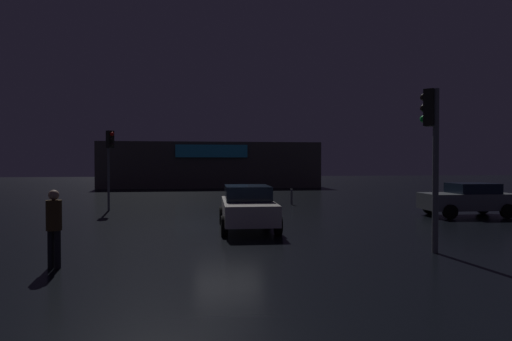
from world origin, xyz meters
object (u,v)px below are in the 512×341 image
object	(u,v)px
pedestrian	(54,222)
store_building	(211,165)
traffic_signal_cross_left	(432,139)
car_near	(248,206)
car_far	(468,199)
traffic_signal_opposite	(110,150)

from	to	relation	value
pedestrian	store_building	bearing A→B (deg)	82.97
traffic_signal_cross_left	car_near	distance (m)	6.87
pedestrian	traffic_signal_cross_left	bearing A→B (deg)	2.99
traffic_signal_cross_left	car_far	size ratio (longest dim) A/B	1.08
store_building	car_near	distance (m)	29.45
car_far	pedestrian	xyz separation A→B (m)	(-15.29, -7.52, 0.28)
traffic_signal_cross_left	car_near	bearing A→B (deg)	133.16
car_near	traffic_signal_opposite	bearing A→B (deg)	133.72
car_near	car_far	distance (m)	10.54
traffic_signal_cross_left	pedestrian	world-z (taller)	traffic_signal_cross_left
traffic_signal_opposite	store_building	bearing A→B (deg)	76.51
car_near	pedestrian	world-z (taller)	pedestrian
store_building	car_far	distance (m)	29.31
store_building	traffic_signal_cross_left	size ratio (longest dim) A/B	4.85
store_building	traffic_signal_cross_left	distance (m)	34.54
car_near	car_far	bearing A→B (deg)	12.53
traffic_signal_opposite	car_far	distance (m)	17.20
traffic_signal_cross_left	pedestrian	distance (m)	9.67
traffic_signal_opposite	traffic_signal_cross_left	size ratio (longest dim) A/B	0.92
car_near	store_building	bearing A→B (deg)	91.43
traffic_signal_cross_left	car_near	world-z (taller)	traffic_signal_cross_left
traffic_signal_opposite	car_near	size ratio (longest dim) A/B	0.91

